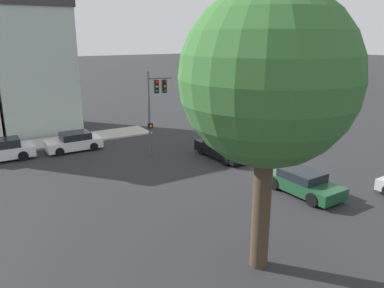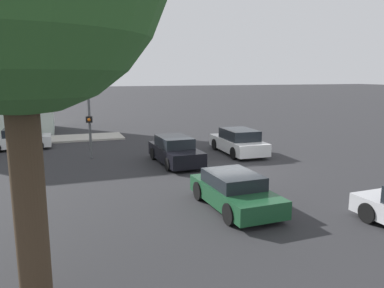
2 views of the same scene
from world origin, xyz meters
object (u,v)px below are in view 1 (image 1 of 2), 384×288
at_px(street_tree, 269,79).
at_px(crossing_car_2, 259,135).
at_px(traffic_signal, 156,98).
at_px(parked_car_1, 0,151).
at_px(crossing_car_3, 223,148).
at_px(crossing_car_1, 303,183).
at_px(parked_car_0, 74,142).

relative_size(street_tree, crossing_car_2, 2.05).
distance_m(traffic_signal, parked_car_1, 11.20).
relative_size(traffic_signal, crossing_car_3, 1.30).
xyz_separation_m(crossing_car_2, crossing_car_3, (-1.21, 4.40, -0.03)).
height_order(crossing_car_2, parked_car_1, crossing_car_2).
height_order(traffic_signal, crossing_car_1, traffic_signal).
relative_size(parked_car_0, parked_car_1, 0.89).
relative_size(street_tree, parked_car_0, 2.48).
bearing_deg(crossing_car_2, parked_car_0, 66.25).
bearing_deg(crossing_car_2, street_tree, 140.09).
relative_size(crossing_car_1, parked_car_1, 0.95).
height_order(street_tree, crossing_car_3, street_tree).
distance_m(crossing_car_2, parked_car_1, 18.75).
bearing_deg(crossing_car_2, crossing_car_1, 154.19).
bearing_deg(parked_car_0, crossing_car_2, 154.71).
relative_size(crossing_car_3, parked_car_0, 1.15).
bearing_deg(parked_car_0, traffic_signal, 135.68).
xyz_separation_m(traffic_signal, parked_car_1, (4.69, 9.58, -3.40)).
bearing_deg(parked_car_0, parked_car_1, -2.00).
distance_m(crossing_car_2, parked_car_0, 14.09).
distance_m(street_tree, parked_car_1, 20.64).
bearing_deg(crossing_car_3, crossing_car_2, 103.55).
bearing_deg(parked_car_1, parked_car_0, 178.80).
distance_m(street_tree, traffic_signal, 14.34).
height_order(crossing_car_1, parked_car_1, parked_car_1).
height_order(crossing_car_1, crossing_car_3, crossing_car_3).
bearing_deg(crossing_car_1, crossing_car_2, 151.04).
xyz_separation_m(street_tree, parked_car_0, (18.32, 1.87, -6.19)).
height_order(street_tree, crossing_car_1, street_tree).
xyz_separation_m(crossing_car_3, parked_car_1, (7.40, 13.29, 0.01)).
distance_m(traffic_signal, crossing_car_3, 5.72).
bearing_deg(street_tree, crossing_car_3, -30.25).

